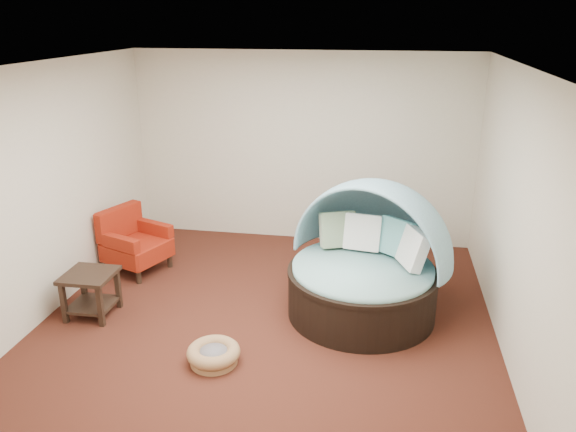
% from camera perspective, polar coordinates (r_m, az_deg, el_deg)
% --- Properties ---
extents(floor, '(5.00, 5.00, 0.00)m').
position_cam_1_polar(floor, '(6.52, -2.00, -10.27)').
color(floor, '#4B2115').
rests_on(floor, ground).
extents(wall_back, '(5.00, 0.00, 5.00)m').
position_cam_1_polar(wall_back, '(8.31, 1.44, 6.85)').
color(wall_back, beige).
rests_on(wall_back, floor).
extents(wall_front, '(5.00, 0.00, 5.00)m').
position_cam_1_polar(wall_front, '(3.74, -10.26, -10.48)').
color(wall_front, beige).
rests_on(wall_front, floor).
extents(wall_left, '(0.00, 5.00, 5.00)m').
position_cam_1_polar(wall_left, '(6.89, -22.97, 2.51)').
color(wall_left, beige).
rests_on(wall_left, floor).
extents(wall_right, '(0.00, 5.00, 5.00)m').
position_cam_1_polar(wall_right, '(5.96, 22.05, 0.09)').
color(wall_right, beige).
rests_on(wall_right, floor).
extents(ceiling, '(5.00, 5.00, 0.00)m').
position_cam_1_polar(ceiling, '(5.66, -2.35, 15.09)').
color(ceiling, white).
rests_on(ceiling, wall_back).
extents(canopy_daybed, '(2.25, 2.22, 1.55)m').
position_cam_1_polar(canopy_daybed, '(6.41, 8.05, -3.82)').
color(canopy_daybed, black).
rests_on(canopy_daybed, floor).
extents(pet_basket, '(0.60, 0.60, 0.19)m').
position_cam_1_polar(pet_basket, '(5.76, -7.56, -13.74)').
color(pet_basket, olive).
rests_on(pet_basket, floor).
extents(red_armchair, '(0.94, 0.94, 0.85)m').
position_cam_1_polar(red_armchair, '(7.78, -15.41, -2.59)').
color(red_armchair, black).
rests_on(red_armchair, floor).
extents(side_table, '(0.55, 0.55, 0.52)m').
position_cam_1_polar(side_table, '(6.79, -19.41, -6.93)').
color(side_table, black).
rests_on(side_table, floor).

